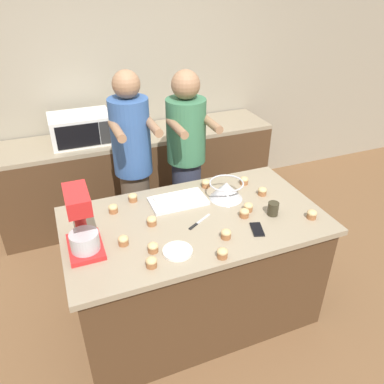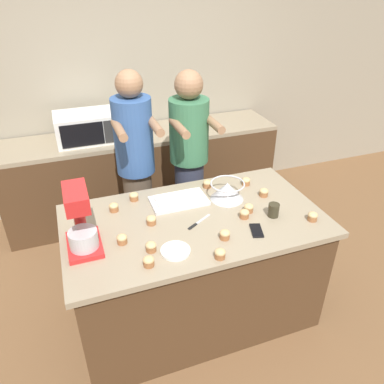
% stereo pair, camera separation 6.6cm
% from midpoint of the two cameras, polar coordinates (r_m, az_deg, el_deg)
% --- Properties ---
extents(ground_plane, '(16.00, 16.00, 0.00)m').
position_cam_midpoint_polar(ground_plane, '(3.11, -0.29, -17.49)').
color(ground_plane, brown).
extents(back_wall, '(10.00, 0.06, 2.70)m').
position_cam_midpoint_polar(back_wall, '(4.04, -10.72, 16.25)').
color(back_wall, gray).
rests_on(back_wall, ground_plane).
extents(island_counter, '(1.74, 0.98, 0.88)m').
position_cam_midpoint_polar(island_counter, '(2.80, -0.31, -11.44)').
color(island_counter, '#4C331E').
rests_on(island_counter, ground_plane).
extents(back_counter, '(2.80, 0.60, 0.91)m').
position_cam_midpoint_polar(back_counter, '(4.03, -8.44, 2.76)').
color(back_counter, '#4C331E').
rests_on(back_counter, ground_plane).
extents(person_left, '(0.32, 0.49, 1.72)m').
position_cam_midpoint_polar(person_left, '(3.09, -9.45, 3.20)').
color(person_left, brown).
rests_on(person_left, ground_plane).
extents(person_right, '(0.34, 0.50, 1.68)m').
position_cam_midpoint_polar(person_right, '(3.21, -1.44, 4.27)').
color(person_right, '#33384C').
rests_on(person_right, ground_plane).
extents(stand_mixer, '(0.20, 0.30, 0.41)m').
position_cam_midpoint_polar(stand_mixer, '(2.26, -17.29, -4.78)').
color(stand_mixer, red).
rests_on(stand_mixer, island_counter).
extents(mixing_bowl, '(0.25, 0.25, 0.13)m').
position_cam_midpoint_polar(mixing_bowl, '(2.72, 4.54, 0.34)').
color(mixing_bowl, '#BCBCC1').
rests_on(mixing_bowl, island_counter).
extents(baking_tray, '(0.40, 0.23, 0.04)m').
position_cam_midpoint_polar(baking_tray, '(2.69, -2.83, -1.28)').
color(baking_tray, silver).
rests_on(baking_tray, island_counter).
extents(microwave_oven, '(0.56, 0.40, 0.27)m').
position_cam_midpoint_polar(microwave_oven, '(3.73, -17.06, 9.27)').
color(microwave_oven, silver).
rests_on(microwave_oven, back_counter).
extents(cell_phone, '(0.11, 0.16, 0.01)m').
position_cam_midpoint_polar(cell_phone, '(2.45, 9.12, -5.63)').
color(cell_phone, black).
rests_on(cell_phone, island_counter).
extents(drinking_glass, '(0.08, 0.08, 0.09)m').
position_cam_midpoint_polar(drinking_glass, '(2.59, 11.54, -2.52)').
color(drinking_glass, '#332D1E').
rests_on(drinking_glass, island_counter).
extents(small_plate, '(0.18, 0.18, 0.02)m').
position_cam_midpoint_polar(small_plate, '(2.24, -3.07, -9.00)').
color(small_plate, white).
rests_on(small_plate, island_counter).
extents(knife, '(0.20, 0.13, 0.01)m').
position_cam_midpoint_polar(knife, '(2.48, 0.22, -4.70)').
color(knife, '#BCBCC1').
rests_on(knife, island_counter).
extents(cupcake_0, '(0.07, 0.07, 0.06)m').
position_cam_midpoint_polar(cupcake_0, '(2.55, 7.24, -3.18)').
color(cupcake_0, '#9E6038').
rests_on(cupcake_0, island_counter).
extents(cupcake_1, '(0.07, 0.07, 0.06)m').
position_cam_midpoint_polar(cupcake_1, '(2.47, -6.94, -4.37)').
color(cupcake_1, '#9E6038').
rests_on(cupcake_1, island_counter).
extents(cupcake_2, '(0.07, 0.07, 0.06)m').
position_cam_midpoint_polar(cupcake_2, '(2.81, 10.01, 0.12)').
color(cupcake_2, '#9E6038').
rests_on(cupcake_2, island_counter).
extents(cupcake_3, '(0.07, 0.07, 0.06)m').
position_cam_midpoint_polar(cupcake_3, '(2.87, 1.44, 1.32)').
color(cupcake_3, '#9E6038').
rests_on(cupcake_3, island_counter).
extents(cupcake_4, '(0.07, 0.07, 0.06)m').
position_cam_midpoint_polar(cupcake_4, '(2.34, 4.39, -6.39)').
color(cupcake_4, '#9E6038').
rests_on(cupcake_4, island_counter).
extents(cupcake_5, '(0.07, 0.07, 0.06)m').
position_cam_midpoint_polar(cupcake_5, '(2.25, -6.82, -8.39)').
color(cupcake_5, '#9E6038').
rests_on(cupcake_5, island_counter).
extents(cupcake_6, '(0.07, 0.07, 0.06)m').
position_cam_midpoint_polar(cupcake_6, '(2.15, -7.10, -10.57)').
color(cupcake_6, '#9E6038').
rests_on(cupcake_6, island_counter).
extents(cupcake_7, '(0.07, 0.07, 0.06)m').
position_cam_midpoint_polar(cupcake_7, '(2.64, -12.64, -2.46)').
color(cupcake_7, '#9E6038').
rests_on(cupcake_7, island_counter).
extents(cupcake_8, '(0.07, 0.07, 0.06)m').
position_cam_midpoint_polar(cupcake_8, '(2.33, -11.24, -7.24)').
color(cupcake_8, '#9E6038').
rests_on(cupcake_8, island_counter).
extents(cupcake_9, '(0.07, 0.07, 0.06)m').
position_cam_midpoint_polar(cupcake_9, '(2.61, 7.85, -2.28)').
color(cupcake_9, '#9E6038').
rests_on(cupcake_9, island_counter).
extents(cupcake_10, '(0.07, 0.07, 0.06)m').
position_cam_midpoint_polar(cupcake_10, '(2.74, -9.70, -0.81)').
color(cupcake_10, '#9E6038').
rests_on(cupcake_10, island_counter).
extents(cupcake_11, '(0.07, 0.07, 0.06)m').
position_cam_midpoint_polar(cupcake_11, '(2.63, 17.11, -3.26)').
color(cupcake_11, '#9E6038').
rests_on(cupcake_11, island_counter).
extents(cupcake_12, '(0.07, 0.07, 0.06)m').
position_cam_midpoint_polar(cupcake_12, '(2.20, 3.71, -9.29)').
color(cupcake_12, '#9E6038').
rests_on(cupcake_12, island_counter).
extents(cupcake_13, '(0.07, 0.07, 0.06)m').
position_cam_midpoint_polar(cupcake_13, '(2.94, 7.30, 1.76)').
color(cupcake_13, '#9E6038').
rests_on(cupcake_13, island_counter).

